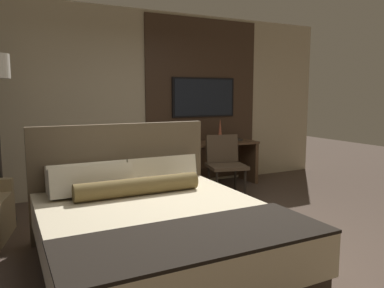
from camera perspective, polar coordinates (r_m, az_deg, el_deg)
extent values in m
plane|color=#4C3D33|center=(3.85, 3.82, -15.47)|extent=(16.00, 16.00, 0.00)
cube|color=#BCAD8E|center=(5.93, -9.04, 6.47)|extent=(7.20, 0.06, 2.80)
cube|color=#3D2B1E|center=(6.37, 1.66, 6.63)|extent=(2.05, 0.03, 2.70)
cube|color=#33281E|center=(3.34, -4.86, -17.14)|extent=(1.81, 2.05, 0.22)
cube|color=beige|center=(3.24, -4.91, -12.77)|extent=(1.87, 2.11, 0.32)
cube|color=black|center=(2.59, 0.90, -13.95)|extent=(1.89, 0.74, 0.02)
cube|color=brown|center=(4.18, -10.60, -5.13)|extent=(1.91, 0.08, 1.19)
cube|color=beige|center=(3.93, -15.68, -4.79)|extent=(0.79, 0.23, 0.31)
cube|color=beige|center=(4.16, -4.76, -3.87)|extent=(0.79, 0.23, 0.31)
cube|color=beige|center=(3.73, -15.04, -5.43)|extent=(0.79, 0.25, 0.32)
cylinder|color=brown|center=(3.65, -8.15, -6.41)|extent=(1.22, 0.17, 0.17)
cube|color=brown|center=(6.15, 2.99, 0.09)|extent=(1.55, 0.56, 0.03)
cube|color=brown|center=(5.88, -3.34, -3.83)|extent=(0.06, 0.50, 0.69)
cube|color=brown|center=(6.61, 8.58, -2.64)|extent=(0.06, 0.50, 0.69)
cube|color=brown|center=(6.42, 1.82, -2.23)|extent=(1.43, 0.02, 0.34)
cube|color=black|center=(6.34, 1.80, 7.12)|extent=(1.16, 0.04, 0.65)
cube|color=black|center=(6.32, 1.89, 7.11)|extent=(1.09, 0.01, 0.60)
cube|color=#4C3D2D|center=(5.55, 5.30, -3.40)|extent=(0.64, 0.62, 0.05)
cube|color=#4C3D2D|center=(5.72, 4.60, -0.68)|extent=(0.50, 0.21, 0.42)
cylinder|color=black|center=(5.35, 3.80, -6.42)|extent=(0.04, 0.04, 0.43)
cylinder|color=black|center=(5.49, 8.08, -6.12)|extent=(0.04, 0.04, 0.43)
cylinder|color=black|center=(5.73, 2.57, -5.47)|extent=(0.04, 0.04, 0.43)
cylinder|color=black|center=(5.86, 6.60, -5.22)|extent=(0.04, 0.04, 0.43)
cylinder|color=#282623|center=(5.11, -26.70, -10.22)|extent=(0.28, 0.28, 0.03)
cone|color=#B2563D|center=(6.21, 4.30, 2.12)|extent=(0.08, 0.08, 0.39)
cone|color=#4C706B|center=(5.84, -0.93, 0.99)|extent=(0.09, 0.09, 0.23)
cube|color=#332D28|center=(6.40, 6.58, 0.63)|extent=(0.25, 0.19, 0.03)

